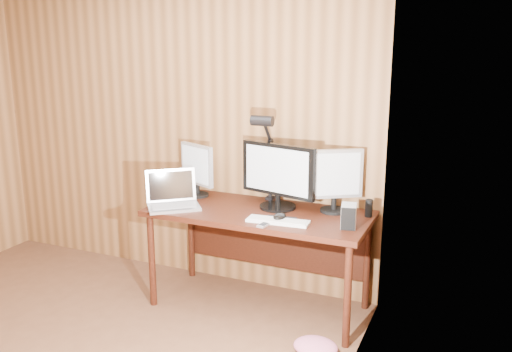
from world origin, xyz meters
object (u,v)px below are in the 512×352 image
Objects in this scene: monitor_center at (278,175)px; monitor_right at (335,179)px; desk_lamp at (266,145)px; desk at (263,224)px; mouse at (280,217)px; laptop at (173,198)px; hard_drive at (349,216)px; phone at (264,225)px; monitor_left at (197,169)px; keyboard at (278,221)px; speaker at (369,208)px.

monitor_center is 1.33× the size of monitor_right.
monitor_center is 0.25m from desk_lamp.
desk is 0.34m from mouse.
laptop is 1.31m from hard_drive.
phone is at bearing -157.48° from monitor_right.
monitor_center is 1.45× the size of monitor_left.
monitor_left is 0.96× the size of keyboard.
desk is 0.70m from monitor_left.
speaker is at bearing 63.60° from hard_drive.
speaker reaches higher than phone.
mouse is (-0.29, -0.33, -0.22)m from monitor_right.
mouse is 0.60m from desk_lamp.
mouse is (0.84, 0.01, -0.04)m from laptop.
keyboard is at bearing 179.66° from hard_drive.
keyboard is at bearing -87.45° from mouse.
mouse is at bearing -149.35° from speaker.
monitor_center is (0.10, 0.05, 0.37)m from desk.
keyboard is at bearing 0.68° from monitor_left.
laptop is 0.85m from mouse.
speaker is at bearing 46.09° from phone.
monitor_center is 5.39× the size of phone.
phone is (0.16, -0.36, 0.13)m from desk.
keyboard reaches higher than desk.
mouse reaches higher than desk.
mouse is (0.12, -0.26, -0.22)m from monitor_center.
monitor_right reaches higher than monitor_left.
speaker is at bearing 25.85° from mouse.
mouse is at bearing -50.82° from desk_lamp.
mouse is (0.81, -0.31, -0.20)m from monitor_left.
desk_lamp is at bearing 103.95° from desk.
monitor_center is 4.86× the size of speaker.
mouse is 0.47m from hard_drive.
desk is 0.78m from speaker.
phone is (-0.34, -0.48, -0.24)m from monitor_right.
monitor_right is at bearing 62.63° from phone.
hard_drive is (0.68, -0.17, 0.20)m from desk.
monitor_center is 3.84× the size of hard_drive.
monitor_left reaches higher than speaker.
desk_lamp reaches higher than phone.
monitor_center is at bearing -31.91° from desk_lamp.
keyboard is at bearing -53.53° from desk_lamp.
keyboard is (0.85, -0.04, -0.05)m from laptop.
laptop is 3.81× the size of mouse.
monitor_center reaches higher than laptop.
monitor_center is at bearing 107.54° from keyboard.
desk is at bearing -71.92° from desk_lamp.
hard_drive is at bearing 7.01° from keyboard.
phone is (-0.06, -0.10, -0.00)m from keyboard.
desk is 3.44× the size of laptop.
speaker is at bearing 8.17° from desk.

